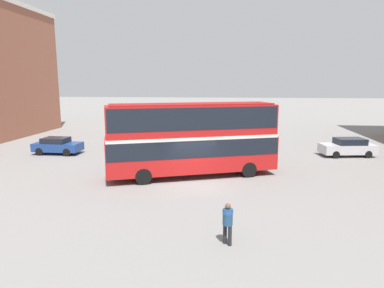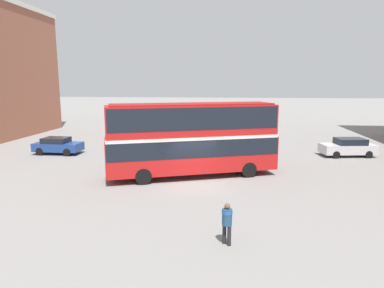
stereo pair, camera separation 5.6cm
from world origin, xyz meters
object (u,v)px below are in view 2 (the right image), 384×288
(parked_car_side_street, at_px, (58,145))
(parked_car_kerb_near, at_px, (348,147))
(pedestrian_foreground, at_px, (227,220))
(parked_car_kerb_far, at_px, (157,133))
(double_decker_bus, at_px, (192,135))

(parked_car_side_street, bearing_deg, parked_car_kerb_near, 5.44)
(pedestrian_foreground, height_order, parked_car_kerb_far, parked_car_kerb_far)
(parked_car_kerb_far, height_order, parked_car_side_street, parked_car_kerb_far)
(double_decker_bus, distance_m, parked_car_kerb_near, 14.58)
(parked_car_kerb_far, bearing_deg, pedestrian_foreground, 96.59)
(double_decker_bus, height_order, parked_car_kerb_near, double_decker_bus)
(parked_car_kerb_near, bearing_deg, parked_car_kerb_far, -26.98)
(pedestrian_foreground, height_order, parked_car_kerb_near, pedestrian_foreground)
(double_decker_bus, bearing_deg, parked_car_kerb_far, 91.13)
(double_decker_bus, xyz_separation_m, parked_car_side_street, (-12.29, 5.83, -1.99))
(pedestrian_foreground, distance_m, parked_car_side_street, 21.19)
(parked_car_kerb_far, bearing_deg, parked_car_kerb_near, 150.03)
(double_decker_bus, bearing_deg, parked_car_side_street, 134.67)
(parked_car_side_street, bearing_deg, pedestrian_foreground, -44.85)
(pedestrian_foreground, relative_size, parked_car_side_street, 0.41)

